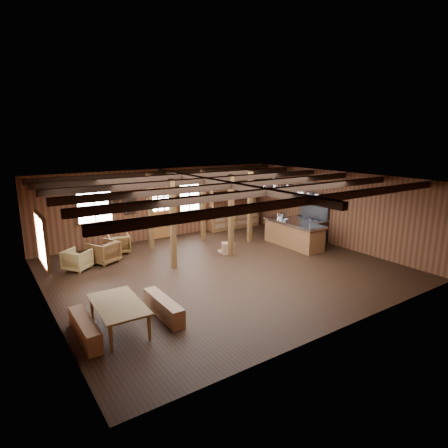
{
  "coord_description": "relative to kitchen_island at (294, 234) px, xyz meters",
  "views": [
    {
      "loc": [
        -6.19,
        -9.16,
        4.08
      ],
      "look_at": [
        0.48,
        0.66,
        1.25
      ],
      "focal_mm": 30.0,
      "sensor_mm": 36.0,
      "label": 1
    }
  ],
  "objects": [
    {
      "name": "step_stool",
      "position": [
        -2.6,
        0.58,
        -0.27
      ],
      "size": [
        0.55,
        0.47,
        0.41
      ],
      "primitive_type": "cube",
      "rotation": [
        0.0,
        0.0,
        -0.37
      ],
      "color": "#936743",
      "rests_on": "floor"
    },
    {
      "name": "bench_wall",
      "position": [
        -8.25,
        -2.43,
        -0.26
      ],
      "size": [
        0.29,
        1.57,
        0.43
      ],
      "primitive_type": "cube",
      "color": "#936743",
      "rests_on": "floor"
    },
    {
      "name": "window_back_right",
      "position": [
        -2.3,
        3.86,
        1.12
      ],
      "size": [
        1.02,
        0.06,
        1.32
      ],
      "color": "white",
      "rests_on": "wall_back"
    },
    {
      "name": "window_back_left",
      "position": [
        -6.2,
        3.86,
        1.12
      ],
      "size": [
        1.32,
        0.06,
        1.32
      ],
      "color": "white",
      "rests_on": "wall_back"
    },
    {
      "name": "dining_table",
      "position": [
        -7.5,
        -2.43,
        -0.18
      ],
      "size": [
        1.01,
        1.73,
        0.6
      ],
      "primitive_type": "imported",
      "rotation": [
        0.0,
        0.0,
        1.53
      ],
      "color": "olive",
      "rests_on": "floor"
    },
    {
      "name": "back_counter",
      "position": [
        -0.2,
        3.6,
        0.12
      ],
      "size": [
        2.55,
        0.6,
        2.45
      ],
      "color": "brown",
      "rests_on": "floor"
    },
    {
      "name": "room",
      "position": [
        -3.6,
        -0.6,
        0.92
      ],
      "size": [
        10.04,
        9.04,
        2.84
      ],
      "color": "black",
      "rests_on": "ground"
    },
    {
      "name": "timber_posts",
      "position": [
        -3.08,
        1.48,
        0.92
      ],
      "size": [
        3.95,
        2.35,
        2.8
      ],
      "color": "#452C13",
      "rests_on": "floor"
    },
    {
      "name": "armchair_b",
      "position": [
        -5.72,
        2.85,
        -0.15
      ],
      "size": [
        0.84,
        0.85,
        0.66
      ],
      "primitive_type": "imported",
      "rotation": [
        0.0,
        0.0,
        2.94
      ],
      "color": "brown",
      "rests_on": "floor"
    },
    {
      "name": "notice_boards",
      "position": [
        -5.1,
        3.85,
        1.16
      ],
      "size": [
        1.08,
        0.03,
        0.9
      ],
      "color": "silver",
      "rests_on": "wall_back"
    },
    {
      "name": "bowl",
      "position": [
        -0.13,
        0.33,
        0.49
      ],
      "size": [
        0.26,
        0.26,
        0.06
      ],
      "primitive_type": "imported",
      "rotation": [
        0.0,
        0.0,
        0.11
      ],
      "color": "silver",
      "rests_on": "kitchen_island"
    },
    {
      "name": "window_left",
      "position": [
        -8.56,
        -0.1,
        1.12
      ],
      "size": [
        0.14,
        1.24,
        1.32
      ],
      "color": "white",
      "rests_on": "wall_back"
    },
    {
      "name": "armchair_c",
      "position": [
        -7.37,
        1.89,
        -0.15
      ],
      "size": [
        1.0,
        0.99,
        0.65
      ],
      "primitive_type": "imported",
      "rotation": [
        0.0,
        0.0,
        2.25
      ],
      "color": "olive",
      "rests_on": "floor"
    },
    {
      "name": "commercial_range",
      "position": [
        1.05,
        0.23,
        0.14
      ],
      "size": [
        0.79,
        1.53,
        1.89
      ],
      "color": "#313134",
      "rests_on": "floor"
    },
    {
      "name": "kitchen_island",
      "position": [
        0.0,
        0.0,
        0.0
      ],
      "size": [
        0.91,
        2.51,
        1.2
      ],
      "rotation": [
        0.0,
        0.0,
        -0.01
      ],
      "color": "brown",
      "rests_on": "floor"
    },
    {
      "name": "armchair_a",
      "position": [
        -6.48,
        2.07,
        -0.11
      ],
      "size": [
        1.04,
        1.05,
        0.73
      ],
      "primitive_type": "imported",
      "rotation": [
        0.0,
        0.0,
        3.58
      ],
      "color": "brown",
      "rests_on": "floor"
    },
    {
      "name": "counter_pot",
      "position": [
        0.06,
        0.77,
        0.56
      ],
      "size": [
        0.33,
        0.33,
        0.2
      ],
      "primitive_type": "cylinder",
      "color": "#B7BABF",
      "rests_on": "kitchen_island"
    },
    {
      "name": "bench_aisle",
      "position": [
        -6.49,
        -2.43,
        -0.26
      ],
      "size": [
        0.3,
        1.6,
        0.44
      ],
      "primitive_type": "cube",
      "color": "#936743",
      "rests_on": "floor"
    },
    {
      "name": "pot_rack",
      "position": [
        -0.6,
        -0.27,
        1.8
      ],
      "size": [
        0.42,
        3.0,
        0.46
      ],
      "color": "#313134",
      "rests_on": "ceiling"
    },
    {
      "name": "pendant_lamps",
      "position": [
        -5.85,
        0.4,
        1.77
      ],
      "size": [
        1.86,
        2.36,
        0.66
      ],
      "color": "#313134",
      "rests_on": "ceiling"
    },
    {
      "name": "back_door",
      "position": [
        -3.6,
        3.85,
        0.4
      ],
      "size": [
        1.02,
        0.08,
        2.15
      ],
      "color": "brown",
      "rests_on": "floor"
    },
    {
      "name": "ceiling_joists",
      "position": [
        -3.6,
        -0.42,
        2.2
      ],
      "size": [
        9.8,
        8.82,
        0.18
      ],
      "color": "black",
      "rests_on": "ceiling"
    }
  ]
}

